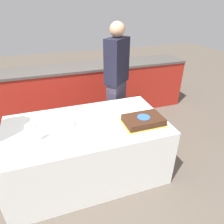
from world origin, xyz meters
name	(u,v)px	position (x,y,z in m)	size (l,w,h in m)	color
ground_plane	(89,172)	(0.00, 0.00, 0.00)	(14.00, 14.00, 0.00)	brown
back_counter	(69,93)	(0.00, 1.55, 0.46)	(4.40, 0.58, 0.92)	#A82319
dining_table	(88,150)	(0.00, 0.00, 0.36)	(1.77, 0.96, 0.73)	white
cake	(143,120)	(0.61, -0.17, 0.76)	(0.46, 0.32, 0.08)	gold
plate_stack	(65,124)	(-0.21, 0.05, 0.75)	(0.21, 0.21, 0.04)	white
wine_glass	(36,129)	(-0.50, -0.14, 0.86)	(0.06, 0.06, 0.19)	white
side_plate_near_cake	(137,109)	(0.68, 0.13, 0.73)	(0.18, 0.18, 0.00)	white
person_cutting_cake	(117,83)	(0.61, 0.70, 0.88)	(0.41, 0.39, 1.69)	#383347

